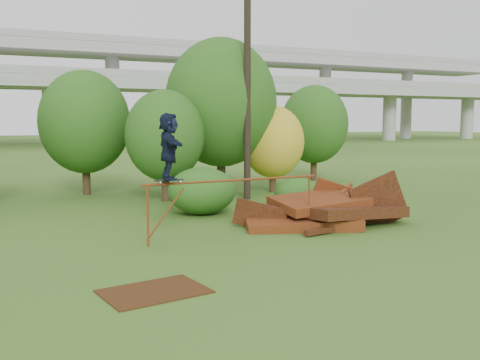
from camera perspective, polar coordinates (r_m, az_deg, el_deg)
name	(u,v)px	position (r m, az deg, el deg)	size (l,w,h in m)	color
ground	(301,248)	(13.87, 6.55, -7.26)	(240.00, 240.00, 0.00)	#2D5116
scrap_pile	(324,212)	(16.98, 8.98, -3.39)	(5.62, 3.17, 2.06)	#4C250D
grind_rail	(234,190)	(14.82, -0.60, -1.11)	(5.28, 0.24, 1.65)	maroon
skateboard	(169,180)	(14.05, -7.54, -0.02)	(0.77, 0.23, 0.08)	black
skater	(169,146)	(13.98, -7.60, 3.58)	(1.61, 0.51, 1.74)	black
flat_plate	(154,291)	(10.52, -9.14, -11.65)	(1.92, 1.37, 0.03)	#3A200C
tree_1	(85,122)	(24.44, -16.24, 5.95)	(3.92, 3.92, 5.46)	black
tree_2	(165,136)	(21.74, -8.01, 4.71)	(3.20, 3.20, 4.51)	black
tree_3	(221,103)	(24.15, -2.05, 8.23)	(5.00, 5.00, 6.93)	black
tree_4	(273,142)	(24.42, 3.53, 4.08)	(2.86, 2.86, 3.95)	black
tree_5	(314,124)	(29.50, 7.93, 5.89)	(3.69, 3.69, 5.19)	black
shrub_left	(202,191)	(18.65, -4.09, -1.16)	(2.38, 2.20, 1.65)	#164111
shrub_right	(297,193)	(19.68, 6.12, -1.44)	(1.70, 1.56, 1.21)	#164111
utility_pole	(247,84)	(22.12, 0.79, 10.19)	(1.40, 0.28, 9.33)	black
freeway_overpass	(48,66)	(75.07, -19.84, 11.35)	(160.00, 15.00, 13.70)	gray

